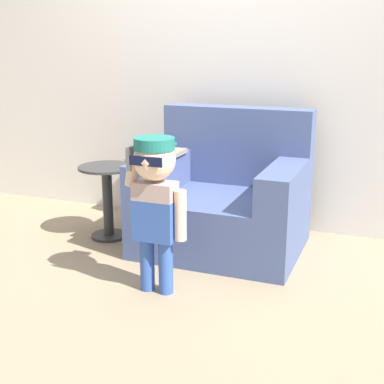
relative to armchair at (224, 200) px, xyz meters
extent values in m
plane|color=#998466|center=(-0.16, -0.08, -0.33)|extent=(10.00, 10.00, 0.00)
cube|color=silver|center=(-0.16, 0.55, 0.97)|extent=(10.00, 0.05, 2.60)
cube|color=#475684|center=(0.00, -0.06, -0.14)|extent=(1.06, 0.86, 0.39)
cube|color=#475684|center=(0.00, 0.28, 0.33)|extent=(1.06, 0.19, 0.54)
cube|color=#475684|center=(-0.42, -0.15, 0.18)|extent=(0.21, 0.67, 0.23)
cube|color=#475684|center=(0.43, -0.15, 0.18)|extent=(0.21, 0.67, 0.23)
cube|color=gray|center=(-0.42, -0.15, 0.31)|extent=(0.25, 0.47, 0.03)
cylinder|color=#3356AD|center=(-0.19, -0.81, -0.17)|extent=(0.08, 0.08, 0.31)
cylinder|color=#3356AD|center=(-0.07, -0.81, -0.17)|extent=(0.08, 0.08, 0.31)
cube|color=#3356AD|center=(-0.13, -0.81, 0.10)|extent=(0.23, 0.13, 0.23)
cube|color=#B29993|center=(-0.13, -0.81, 0.26)|extent=(0.23, 0.13, 0.10)
sphere|color=beige|center=(-0.13, -0.81, 0.43)|extent=(0.23, 0.23, 0.23)
cylinder|color=#1E7066|center=(-0.13, -0.81, 0.52)|extent=(0.22, 0.22, 0.06)
cube|color=#1E7066|center=(-0.13, -0.71, 0.50)|extent=(0.13, 0.10, 0.01)
cube|color=#0F1433|center=(-0.13, -0.91, 0.45)|extent=(0.18, 0.01, 0.05)
cylinder|color=beige|center=(0.02, -0.81, 0.14)|extent=(0.07, 0.07, 0.28)
cylinder|color=beige|center=(-0.26, -0.81, 0.36)|extent=(0.09, 0.07, 0.17)
cube|color=gray|center=(-0.26, -0.83, 0.43)|extent=(0.02, 0.07, 0.13)
cylinder|color=#333333|center=(-0.83, -0.14, -0.32)|extent=(0.26, 0.26, 0.02)
cylinder|color=#333333|center=(-0.83, -0.14, -0.07)|extent=(0.07, 0.07, 0.51)
cylinder|color=#333333|center=(-0.83, -0.14, 0.19)|extent=(0.39, 0.39, 0.02)
camera|label=1|loc=(1.07, -3.32, 1.03)|focal=50.00mm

